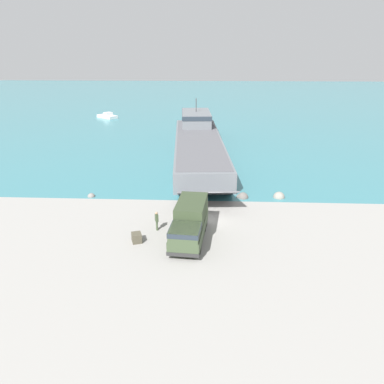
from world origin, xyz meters
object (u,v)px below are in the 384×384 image
military_truck (190,222)px  moored_boat_a (107,116)px  cargo_crate (137,238)px  soldier_on_ramp (157,220)px  landing_craft (198,141)px

military_truck → moored_boat_a: 67.49m
moored_boat_a → cargo_crate: bearing=-123.8°
military_truck → soldier_on_ramp: military_truck is taller
landing_craft → cargo_crate: landing_craft is taller
moored_boat_a → landing_craft: bearing=-104.4°
soldier_on_ramp → moored_boat_a: bearing=86.3°
military_truck → soldier_on_ramp: bearing=-110.9°
military_truck → soldier_on_ramp: size_ratio=4.24×
military_truck → moored_boat_a: bearing=-154.1°
military_truck → soldier_on_ramp: (-3.11, 1.52, -0.52)m
moored_boat_a → cargo_crate: 66.82m
soldier_on_ramp → cargo_crate: bearing=-143.8°
military_truck → moored_boat_a: (-23.97, 63.08, -1.11)m
landing_craft → cargo_crate: 31.91m
landing_craft → moored_boat_a: bearing=122.0°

